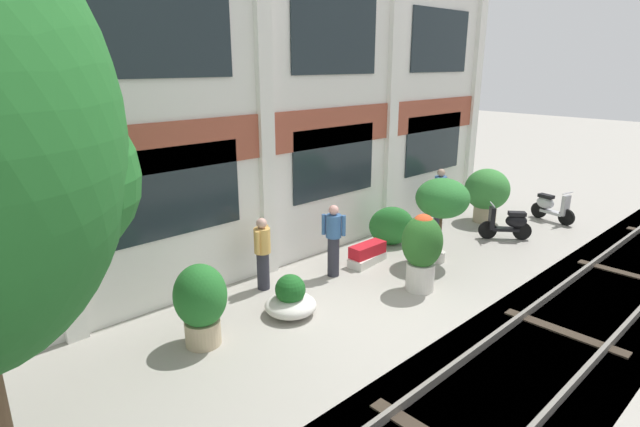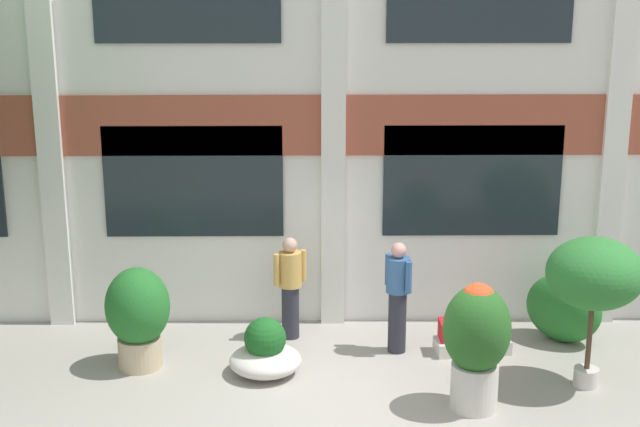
{
  "view_description": "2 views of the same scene",
  "coord_description": "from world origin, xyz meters",
  "px_view_note": "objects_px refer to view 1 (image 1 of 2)",
  "views": [
    {
      "loc": [
        -6.42,
        -5.66,
        4.56
      ],
      "look_at": [
        0.38,
        1.47,
        1.58
      ],
      "focal_mm": 28.0,
      "sensor_mm": 36.0,
      "label": 1
    },
    {
      "loc": [
        -0.36,
        -10.31,
        5.25
      ],
      "look_at": [
        -0.22,
        0.92,
        2.24
      ],
      "focal_mm": 50.0,
      "sensor_mm": 36.0,
      "label": 2
    }
  ],
  "objects_px": {
    "resident_watching_tracks": "(263,252)",
    "topiary_hedge": "(391,226)",
    "scooter_near_curb": "(508,224)",
    "potted_plant_glazed_jar": "(422,247)",
    "potted_plant_wide_bowl": "(291,300)",
    "potted_plant_low_pan": "(442,199)",
    "scooter_second_parked": "(551,207)",
    "potted_plant_fluted_column": "(487,192)",
    "potted_plant_stone_basin": "(201,301)",
    "resident_by_doorway": "(334,238)",
    "potted_plant_square_trough": "(367,254)",
    "resident_near_plants": "(440,196)"
  },
  "relations": [
    {
      "from": "potted_plant_stone_basin",
      "to": "scooter_second_parked",
      "type": "bearing_deg",
      "value": -5.94
    },
    {
      "from": "potted_plant_square_trough",
      "to": "potted_plant_low_pan",
      "type": "height_order",
      "value": "potted_plant_low_pan"
    },
    {
      "from": "potted_plant_stone_basin",
      "to": "topiary_hedge",
      "type": "bearing_deg",
      "value": 7.93
    },
    {
      "from": "scooter_near_curb",
      "to": "topiary_hedge",
      "type": "height_order",
      "value": "topiary_hedge"
    },
    {
      "from": "resident_watching_tracks",
      "to": "resident_near_plants",
      "type": "distance_m",
      "value": 6.26
    },
    {
      "from": "resident_by_doorway",
      "to": "resident_watching_tracks",
      "type": "xyz_separation_m",
      "value": [
        -1.54,
        0.53,
        -0.05
      ]
    },
    {
      "from": "potted_plant_stone_basin",
      "to": "resident_by_doorway",
      "type": "xyz_separation_m",
      "value": [
        3.6,
        0.49,
        0.09
      ]
    },
    {
      "from": "potted_plant_wide_bowl",
      "to": "resident_near_plants",
      "type": "relative_size",
      "value": 0.58
    },
    {
      "from": "potted_plant_low_pan",
      "to": "resident_near_plants",
      "type": "bearing_deg",
      "value": 33.84
    },
    {
      "from": "potted_plant_wide_bowl",
      "to": "potted_plant_square_trough",
      "type": "distance_m",
      "value": 3.01
    },
    {
      "from": "potted_plant_stone_basin",
      "to": "potted_plant_fluted_column",
      "type": "relative_size",
      "value": 0.9
    },
    {
      "from": "potted_plant_fluted_column",
      "to": "topiary_hedge",
      "type": "xyz_separation_m",
      "value": [
        -3.6,
        0.68,
        -0.41
      ]
    },
    {
      "from": "potted_plant_wide_bowl",
      "to": "resident_watching_tracks",
      "type": "height_order",
      "value": "resident_watching_tracks"
    },
    {
      "from": "topiary_hedge",
      "to": "potted_plant_wide_bowl",
      "type": "bearing_deg",
      "value": -166.12
    },
    {
      "from": "potted_plant_wide_bowl",
      "to": "scooter_second_parked",
      "type": "relative_size",
      "value": 0.72
    },
    {
      "from": "scooter_second_parked",
      "to": "resident_by_doorway",
      "type": "relative_size",
      "value": 0.84
    },
    {
      "from": "potted_plant_glazed_jar",
      "to": "resident_watching_tracks",
      "type": "distance_m",
      "value": 3.28
    },
    {
      "from": "potted_plant_low_pan",
      "to": "potted_plant_square_trough",
      "type": "bearing_deg",
      "value": 140.01
    },
    {
      "from": "potted_plant_wide_bowl",
      "to": "potted_plant_low_pan",
      "type": "distance_m",
      "value": 4.45
    },
    {
      "from": "resident_near_plants",
      "to": "potted_plant_wide_bowl",
      "type": "bearing_deg",
      "value": -92.25
    },
    {
      "from": "potted_plant_square_trough",
      "to": "potted_plant_fluted_column",
      "type": "distance_m",
      "value": 5.06
    },
    {
      "from": "resident_near_plants",
      "to": "topiary_hedge",
      "type": "relative_size",
      "value": 1.46
    },
    {
      "from": "potted_plant_wide_bowl",
      "to": "topiary_hedge",
      "type": "relative_size",
      "value": 0.85
    },
    {
      "from": "potted_plant_stone_basin",
      "to": "potted_plant_fluted_column",
      "type": "bearing_deg",
      "value": 0.99
    },
    {
      "from": "potted_plant_low_pan",
      "to": "resident_watching_tracks",
      "type": "xyz_separation_m",
      "value": [
        -3.93,
        1.69,
        -0.71
      ]
    },
    {
      "from": "scooter_near_curb",
      "to": "resident_by_doorway",
      "type": "distance_m",
      "value": 5.33
    },
    {
      "from": "scooter_near_curb",
      "to": "potted_plant_square_trough",
      "type": "bearing_deg",
      "value": 29.13
    },
    {
      "from": "potted_plant_wide_bowl",
      "to": "scooter_second_parked",
      "type": "height_order",
      "value": "scooter_second_parked"
    },
    {
      "from": "potted_plant_glazed_jar",
      "to": "potted_plant_low_pan",
      "type": "bearing_deg",
      "value": 20.65
    },
    {
      "from": "potted_plant_stone_basin",
      "to": "scooter_second_parked",
      "type": "distance_m",
      "value": 11.23
    },
    {
      "from": "resident_watching_tracks",
      "to": "potted_plant_low_pan",
      "type": "bearing_deg",
      "value": 39.14
    },
    {
      "from": "resident_watching_tracks",
      "to": "topiary_hedge",
      "type": "bearing_deg",
      "value": 59.94
    },
    {
      "from": "potted_plant_square_trough",
      "to": "potted_plant_low_pan",
      "type": "xyz_separation_m",
      "value": [
        1.31,
        -1.1,
        1.31
      ]
    },
    {
      "from": "resident_watching_tracks",
      "to": "potted_plant_glazed_jar",
      "type": "bearing_deg",
      "value": 17.93
    },
    {
      "from": "potted_plant_low_pan",
      "to": "resident_near_plants",
      "type": "height_order",
      "value": "potted_plant_low_pan"
    },
    {
      "from": "potted_plant_low_pan",
      "to": "topiary_hedge",
      "type": "bearing_deg",
      "value": 86.3
    },
    {
      "from": "potted_plant_square_trough",
      "to": "resident_by_doorway",
      "type": "relative_size",
      "value": 0.67
    },
    {
      "from": "potted_plant_fluted_column",
      "to": "topiary_hedge",
      "type": "height_order",
      "value": "potted_plant_fluted_column"
    },
    {
      "from": "resident_watching_tracks",
      "to": "resident_by_doorway",
      "type": "bearing_deg",
      "value": 43.27
    },
    {
      "from": "potted_plant_wide_bowl",
      "to": "resident_watching_tracks",
      "type": "bearing_deg",
      "value": 75.72
    },
    {
      "from": "scooter_near_curb",
      "to": "topiary_hedge",
      "type": "distance_m",
      "value": 3.21
    },
    {
      "from": "potted_plant_stone_basin",
      "to": "potted_plant_square_trough",
      "type": "relative_size",
      "value": 1.3
    },
    {
      "from": "potted_plant_fluted_column",
      "to": "scooter_near_curb",
      "type": "distance_m",
      "value": 1.65
    },
    {
      "from": "topiary_hedge",
      "to": "scooter_near_curb",
      "type": "bearing_deg",
      "value": -36.25
    },
    {
      "from": "potted_plant_wide_bowl",
      "to": "potted_plant_low_pan",
      "type": "xyz_separation_m",
      "value": [
        4.25,
        -0.44,
        1.24
      ]
    },
    {
      "from": "scooter_near_curb",
      "to": "scooter_second_parked",
      "type": "relative_size",
      "value": 0.81
    },
    {
      "from": "potted_plant_square_trough",
      "to": "scooter_second_parked",
      "type": "xyz_separation_m",
      "value": [
        6.48,
        -1.59,
        0.21
      ]
    },
    {
      "from": "potted_plant_square_trough",
      "to": "scooter_near_curb",
      "type": "bearing_deg",
      "value": -20.31
    },
    {
      "from": "potted_plant_wide_bowl",
      "to": "potted_plant_fluted_column",
      "type": "relative_size",
      "value": 0.62
    },
    {
      "from": "potted_plant_fluted_column",
      "to": "resident_by_doorway",
      "type": "bearing_deg",
      "value": 176.98
    }
  ]
}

